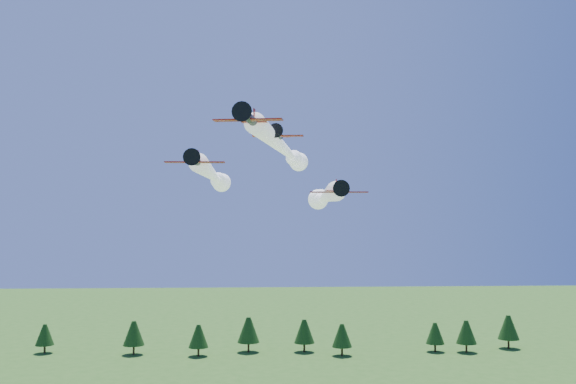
{
  "coord_description": "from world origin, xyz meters",
  "views": [
    {
      "loc": [
        -1.25,
        -78.99,
        39.91
      ],
      "look_at": [
        2.94,
        0.0,
        43.29
      ],
      "focal_mm": 40.0,
      "sensor_mm": 36.0,
      "label": 1
    }
  ],
  "objects_px": {
    "plane_left": "(213,176)",
    "plane_right": "(325,197)",
    "plane_lead": "(285,150)",
    "plane_slot": "(278,134)"
  },
  "relations": [
    {
      "from": "plane_left",
      "to": "plane_right",
      "type": "xyz_separation_m",
      "value": [
        18.38,
        -6.95,
        -3.82
      ]
    },
    {
      "from": "plane_lead",
      "to": "plane_slot",
      "type": "xyz_separation_m",
      "value": [
        -1.77,
        -16.74,
        0.4
      ]
    },
    {
      "from": "plane_slot",
      "to": "plane_lead",
      "type": "bearing_deg",
      "value": 91.28
    },
    {
      "from": "plane_slot",
      "to": "plane_right",
      "type": "bearing_deg",
      "value": 69.35
    },
    {
      "from": "plane_lead",
      "to": "plane_slot",
      "type": "bearing_deg",
      "value": -86.38
    },
    {
      "from": "plane_left",
      "to": "plane_right",
      "type": "relative_size",
      "value": 1.17
    },
    {
      "from": "plane_lead",
      "to": "plane_left",
      "type": "distance_m",
      "value": 13.79
    },
    {
      "from": "plane_left",
      "to": "plane_slot",
      "type": "distance_m",
      "value": 24.88
    },
    {
      "from": "plane_lead",
      "to": "plane_left",
      "type": "xyz_separation_m",
      "value": [
        -12.02,
        5.52,
        -3.89
      ]
    },
    {
      "from": "plane_right",
      "to": "plane_slot",
      "type": "distance_m",
      "value": 19.14
    }
  ]
}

